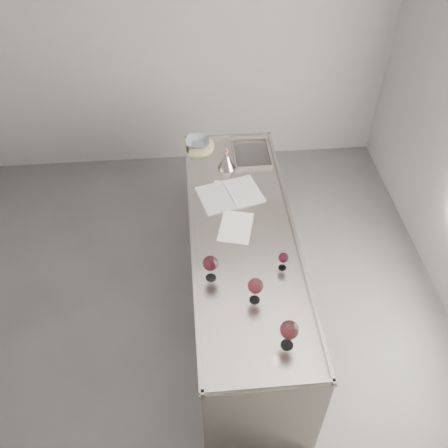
{
  "coord_description": "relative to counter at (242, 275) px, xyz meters",
  "views": [
    {
      "loc": [
        0.14,
        -2.17,
        3.52
      ],
      "look_at": [
        0.36,
        0.33,
        1.02
      ],
      "focal_mm": 40.0,
      "sensor_mm": 36.0,
      "label": 1
    }
  ],
  "objects": [
    {
      "name": "room_shell",
      "position": [
        -0.5,
        -0.3,
        0.93
      ],
      "size": [
        4.54,
        5.04,
        2.84
      ],
      "color": "#4D4A48",
      "rests_on": "ground"
    },
    {
      "name": "counter",
      "position": [
        0.0,
        0.0,
        0.0
      ],
      "size": [
        0.77,
        2.42,
        0.97
      ],
      "color": "gray",
      "rests_on": "ground"
    },
    {
      "name": "wine_glass_left",
      "position": [
        -0.26,
        -0.39,
        0.61
      ],
      "size": [
        0.1,
        0.1,
        0.2
      ],
      "rotation": [
        0.0,
        0.0,
        0.18
      ],
      "color": "white",
      "rests_on": "counter"
    },
    {
      "name": "wine_glass_middle",
      "position": [
        0.0,
        -0.59,
        0.61
      ],
      "size": [
        0.1,
        0.1,
        0.2
      ],
      "rotation": [
        0.0,
        0.0,
        -0.04
      ],
      "color": "white",
      "rests_on": "counter"
    },
    {
      "name": "wine_glass_right",
      "position": [
        0.15,
        -0.93,
        0.62
      ],
      "size": [
        0.11,
        0.11,
        0.22
      ],
      "rotation": [
        0.0,
        0.0,
        0.38
      ],
      "color": "white",
      "rests_on": "counter"
    },
    {
      "name": "wine_glass_small",
      "position": [
        0.22,
        -0.34,
        0.57
      ],
      "size": [
        0.07,
        0.07,
        0.14
      ],
      "rotation": [
        0.0,
        0.0,
        0.38
      ],
      "color": "white",
      "rests_on": "counter"
    },
    {
      "name": "notebook",
      "position": [
        -0.06,
        0.43,
        0.47
      ],
      "size": [
        0.54,
        0.44,
        0.02
      ],
      "rotation": [
        0.0,
        0.0,
        0.26
      ],
      "color": "silver",
      "rests_on": "counter"
    },
    {
      "name": "loose_paper_top",
      "position": [
        -0.05,
        0.07,
        0.47
      ],
      "size": [
        0.3,
        0.37,
        0.0
      ],
      "primitive_type": "cube",
      "rotation": [
        0.0,
        0.0,
        -0.26
      ],
      "color": "white",
      "rests_on": "counter"
    },
    {
      "name": "loose_paper_under",
      "position": [
        -0.11,
        0.43,
        0.47
      ],
      "size": [
        0.3,
        0.36,
        0.0
      ],
      "primitive_type": "cube",
      "rotation": [
        0.0,
        0.0,
        -0.32
      ],
      "color": "white",
      "rests_on": "counter"
    },
    {
      "name": "trivet",
      "position": [
        -0.28,
        1.08,
        0.48
      ],
      "size": [
        0.32,
        0.32,
        0.02
      ],
      "primitive_type": "cylinder",
      "rotation": [
        0.0,
        0.0,
        -0.11
      ],
      "color": "#CAC482",
      "rests_on": "counter"
    },
    {
      "name": "ceramic_bowl",
      "position": [
        -0.28,
        1.08,
        0.51
      ],
      "size": [
        0.23,
        0.23,
        0.05
      ],
      "primitive_type": "imported",
      "rotation": [
        0.0,
        0.0,
        -0.12
      ],
      "color": "gray",
      "rests_on": "trivet"
    },
    {
      "name": "wine_funnel",
      "position": [
        -0.05,
        0.77,
        0.53
      ],
      "size": [
        0.14,
        0.14,
        0.21
      ],
      "rotation": [
        0.0,
        0.0,
        0.01
      ],
      "color": "#9E968D",
      "rests_on": "counter"
    }
  ]
}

